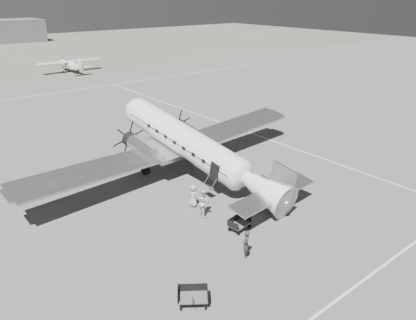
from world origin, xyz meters
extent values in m
plane|color=slate|center=(0.00, 0.00, 0.00)|extent=(260.00, 260.00, 0.00)
cube|color=silver|center=(0.00, -14.00, 0.01)|extent=(60.00, 0.15, 0.01)
cube|color=silver|center=(12.00, 0.00, 0.01)|extent=(0.15, 80.00, 0.01)
cube|color=silver|center=(0.00, 40.00, 0.01)|extent=(90.00, 0.15, 0.01)
imported|color=#303030|center=(-3.98, -8.55, 0.85)|extent=(0.73, 0.72, 1.71)
imported|color=silver|center=(-2.90, -3.29, 0.98)|extent=(0.93, 1.09, 1.96)
imported|color=#A8A8A6|center=(-2.71, -1.86, 0.82)|extent=(0.73, 0.92, 1.65)
camera|label=1|loc=(-17.91, -22.39, 14.08)|focal=35.00mm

